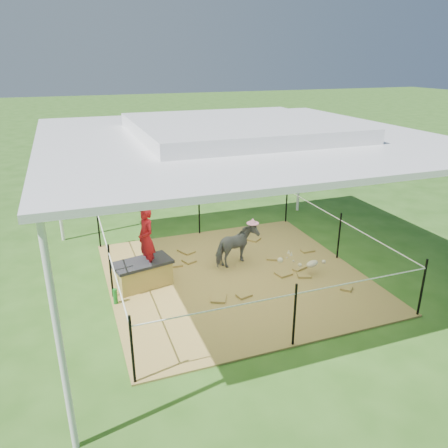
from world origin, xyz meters
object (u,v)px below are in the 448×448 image
object	(u,v)px
woman	(146,233)
green_bottle	(115,296)
trash_barrel	(282,167)
foal	(312,263)
pony	(237,246)
picnic_table_far	(282,151)
straw_bale	(143,275)
distant_person	(221,153)
picnic_table_near	(207,161)

from	to	relation	value
woman	green_bottle	bearing A→B (deg)	-67.75
woman	green_bottle	distance (m)	1.17
green_bottle	trash_barrel	xyz separation A→B (m)	(6.21, 6.08, 0.30)
woman	foal	distance (m)	3.13
woman	pony	xyz separation A→B (m)	(1.79, 0.23, -0.61)
picnic_table_far	green_bottle	bearing A→B (deg)	-133.94
straw_bale	trash_barrel	distance (m)	7.99
green_bottle	trash_barrel	world-z (taller)	trash_barrel
straw_bale	distant_person	distance (m)	8.86
woman	trash_barrel	size ratio (longest dim) A/B	1.23
straw_bale	picnic_table_near	size ratio (longest dim) A/B	0.56
straw_bale	distant_person	xyz separation A→B (m)	(4.27, 7.75, 0.39)
woman	distant_person	bearing A→B (deg)	139.27
straw_bale	picnic_table_near	xyz separation A→B (m)	(3.79, 7.91, 0.12)
trash_barrel	picnic_table_near	world-z (taller)	trash_barrel
trash_barrel	picnic_table_near	distance (m)	2.95
picnic_table_near	distant_person	distance (m)	0.57
straw_bale	woman	bearing A→B (deg)	0.00
green_bottle	picnic_table_far	xyz separation A→B (m)	(7.82, 9.16, 0.16)
picnic_table_near	distant_person	bearing A→B (deg)	-43.00
woman	picnic_table_near	xyz separation A→B (m)	(3.69, 7.91, -0.67)
straw_bale	distant_person	size ratio (longest dim) A/B	0.75
picnic_table_near	distant_person	size ratio (longest dim) A/B	1.35
green_bottle	picnic_table_near	distance (m)	9.42
foal	picnic_table_near	distance (m)	8.59
woman	trash_barrel	xyz separation A→B (m)	(5.56, 5.63, -0.56)
trash_barrel	distant_person	size ratio (longest dim) A/B	0.74
pony	distant_person	size ratio (longest dim) A/B	0.73
straw_bale	foal	bearing A→B (deg)	-11.90
distant_person	straw_bale	bearing A→B (deg)	39.99
foal	distant_person	size ratio (longest dim) A/B	0.67
woman	green_bottle	xyz separation A→B (m)	(-0.65, -0.45, -0.86)
distant_person	pony	bearing A→B (deg)	51.25
straw_bale	picnic_table_far	bearing A→B (deg)	50.15
picnic_table_near	picnic_table_far	xyz separation A→B (m)	(3.48, 0.81, -0.03)
green_bottle	foal	world-z (taller)	foal
straw_bale	woman	xyz separation A→B (m)	(0.10, 0.00, 0.78)
distant_person	green_bottle	bearing A→B (deg)	38.40
woman	foal	size ratio (longest dim) A/B	1.34
green_bottle	foal	distance (m)	3.63
green_bottle	distant_person	xyz separation A→B (m)	(4.82, 8.20, 0.47)
foal	distant_person	distance (m)	8.49
woman	picnic_table_near	world-z (taller)	woman
foal	distant_person	xyz separation A→B (m)	(1.20, 8.40, 0.37)
straw_bale	distant_person	bearing A→B (deg)	61.14
trash_barrel	picnic_table_far	size ratio (longest dim) A/B	0.60
pony	distant_person	xyz separation A→B (m)	(2.39, 7.52, 0.22)
green_bottle	pony	distance (m)	2.54
pony	distant_person	distance (m)	7.89
pony	picnic_table_near	xyz separation A→B (m)	(1.91, 7.68, -0.06)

